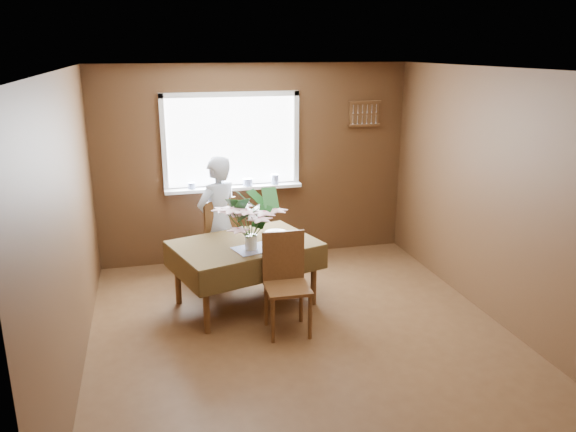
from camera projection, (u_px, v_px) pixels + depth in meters
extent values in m
plane|color=#4E311B|center=(302.00, 335.00, 5.44)|extent=(4.50, 4.50, 0.00)
plane|color=white|center=(304.00, 69.00, 4.72)|extent=(4.50, 4.50, 0.00)
plane|color=brown|center=(255.00, 164.00, 7.17)|extent=(4.00, 0.00, 4.00)
plane|color=brown|center=(417.00, 327.00, 2.99)|extent=(4.00, 0.00, 4.00)
plane|color=brown|center=(69.00, 229.00, 4.61)|extent=(0.00, 4.50, 4.50)
plane|color=brown|center=(497.00, 198.00, 5.55)|extent=(0.00, 4.50, 4.50)
cube|color=white|center=(232.00, 142.00, 6.99)|extent=(1.60, 0.01, 1.10)
cube|color=white|center=(230.00, 94.00, 6.81)|extent=(1.72, 0.06, 0.06)
cube|color=white|center=(233.00, 187.00, 7.15)|extent=(1.72, 0.06, 0.06)
cube|color=white|center=(164.00, 145.00, 6.78)|extent=(0.06, 0.06, 1.22)
cube|color=white|center=(296.00, 139.00, 7.18)|extent=(0.06, 0.06, 1.22)
cube|color=white|center=(234.00, 188.00, 7.08)|extent=(1.72, 0.20, 0.04)
cylinder|color=white|center=(192.00, 186.00, 6.92)|extent=(0.09, 0.09, 0.08)
cylinder|color=white|center=(220.00, 183.00, 7.00)|extent=(0.11, 0.11, 0.12)
cylinder|color=white|center=(248.00, 182.00, 7.08)|extent=(0.12, 0.12, 0.09)
cylinder|color=white|center=(275.00, 179.00, 7.16)|extent=(0.10, 0.10, 0.13)
cube|color=brown|center=(364.00, 114.00, 7.31)|extent=(0.40, 0.03, 0.30)
cube|color=brown|center=(365.00, 102.00, 7.25)|extent=(0.44, 0.04, 0.03)
cube|color=brown|center=(364.00, 125.00, 7.34)|extent=(0.44, 0.04, 0.03)
cylinder|color=brown|center=(206.00, 302.00, 5.40)|extent=(0.06, 0.06, 0.65)
cylinder|color=brown|center=(314.00, 276.00, 6.01)|extent=(0.06, 0.06, 0.65)
cylinder|color=brown|center=(178.00, 275.00, 6.03)|extent=(0.06, 0.06, 0.65)
cylinder|color=brown|center=(277.00, 254.00, 6.65)|extent=(0.06, 0.06, 0.65)
cube|color=brown|center=(245.00, 245.00, 5.92)|extent=(1.60, 1.29, 0.04)
cube|color=#382A14|center=(245.00, 243.00, 5.91)|extent=(1.67, 1.36, 0.01)
cube|color=#382A14|center=(267.00, 270.00, 5.55)|extent=(1.39, 0.43, 0.26)
cube|color=#382A14|center=(225.00, 242.00, 6.36)|extent=(1.39, 0.43, 0.26)
cube|color=#382A14|center=(180.00, 268.00, 5.60)|extent=(0.30, 0.94, 0.26)
cube|color=#382A14|center=(302.00, 243.00, 6.31)|extent=(0.30, 0.94, 0.26)
cube|color=#4F94E0|center=(255.00, 249.00, 5.72)|extent=(0.49, 0.41, 0.01)
cylinder|color=brown|center=(216.00, 252.00, 6.98)|extent=(0.04, 0.04, 0.47)
cylinder|color=brown|center=(190.00, 260.00, 6.73)|extent=(0.04, 0.04, 0.47)
cylinder|color=brown|center=(234.00, 260.00, 6.72)|extent=(0.04, 0.04, 0.47)
cylinder|color=brown|center=(208.00, 268.00, 6.47)|extent=(0.04, 0.04, 0.47)
cube|color=brown|center=(211.00, 240.00, 6.65)|extent=(0.60, 0.60, 0.03)
cube|color=brown|center=(221.00, 222.00, 6.43)|extent=(0.40, 0.24, 0.52)
cylinder|color=brown|center=(273.00, 321.00, 5.25)|extent=(0.04, 0.04, 0.45)
cylinder|color=brown|center=(310.00, 317.00, 5.32)|extent=(0.04, 0.04, 0.45)
cylinder|color=brown|center=(266.00, 305.00, 5.58)|extent=(0.04, 0.04, 0.45)
cylinder|color=brown|center=(301.00, 301.00, 5.65)|extent=(0.04, 0.04, 0.45)
cube|color=brown|center=(287.00, 288.00, 5.38)|extent=(0.43, 0.43, 0.03)
cube|color=brown|center=(283.00, 255.00, 5.49)|extent=(0.42, 0.04, 0.50)
imported|color=white|center=(218.00, 221.00, 6.44)|extent=(0.67, 0.60, 1.52)
cylinder|color=white|center=(251.00, 242.00, 5.68)|extent=(0.13, 0.13, 0.16)
cylinder|color=#33662D|center=(251.00, 231.00, 5.64)|extent=(0.08, 0.08, 0.11)
cylinder|color=white|center=(276.00, 232.00, 6.21)|extent=(0.34, 0.34, 0.01)
cube|color=silver|center=(270.00, 243.00, 5.87)|extent=(0.04, 0.24, 0.00)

